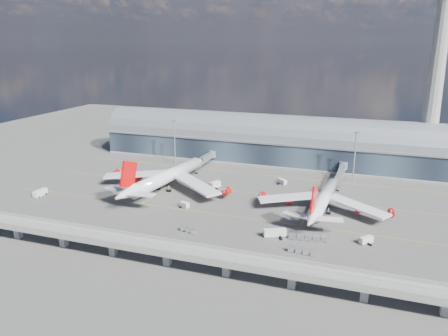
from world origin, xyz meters
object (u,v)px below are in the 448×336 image
(service_truck_3, at_px, (366,240))
(cargo_train_1, at_px, (309,238))
(airliner_left, at_px, (165,177))
(service_truck_0, at_px, (40,193))
(service_truck_2, at_px, (275,233))
(service_truck_5, at_px, (282,182))
(floodlight_mast_right, at_px, (355,155))
(service_truck_1, at_px, (184,205))
(floodlight_mast_left, at_px, (175,141))
(airliner_right, at_px, (323,201))
(control_tower, at_px, (436,76))
(cargo_train_2, at_px, (302,251))
(cargo_train_0, at_px, (189,230))
(service_truck_4, at_px, (215,185))

(service_truck_3, bearing_deg, cargo_train_1, -123.30)
(airliner_left, bearing_deg, service_truck_0, -143.74)
(service_truck_3, bearing_deg, service_truck_2, -126.06)
(airliner_left, xyz_separation_m, service_truck_5, (51.05, 27.23, -4.86))
(floodlight_mast_right, bearing_deg, service_truck_1, -136.26)
(airliner_left, distance_m, service_truck_2, 70.50)
(floodlight_mast_left, distance_m, airliner_right, 102.75)
(service_truck_3, distance_m, cargo_train_1, 19.97)
(control_tower, bearing_deg, service_truck_2, -118.40)
(cargo_train_1, bearing_deg, floodlight_mast_right, -0.54)
(floodlight_mast_right, bearing_deg, service_truck_2, -105.99)
(airliner_right, xyz_separation_m, cargo_train_2, (-1.41, -40.70, -3.98))
(service_truck_0, height_order, service_truck_1, service_truck_0)
(floodlight_mast_right, relative_size, airliner_right, 0.43)
(floodlight_mast_left, distance_m, cargo_train_0, 97.75)
(service_truck_3, distance_m, cargo_train_0, 64.06)
(floodlight_mast_right, height_order, airliner_right, floodlight_mast_right)
(cargo_train_0, height_order, cargo_train_2, cargo_train_2)
(control_tower, relative_size, airliner_left, 1.45)
(service_truck_4, relative_size, service_truck_5, 1.15)
(control_tower, relative_size, service_truck_4, 16.53)
(airliner_right, xyz_separation_m, service_truck_3, (18.47, -25.27, -3.59))
(control_tower, bearing_deg, service_truck_1, -137.94)
(service_truck_3, distance_m, service_truck_5, 69.86)
(floodlight_mast_left, relative_size, cargo_train_1, 1.82)
(control_tower, distance_m, floodlight_mast_left, 143.01)
(service_truck_2, distance_m, service_truck_3, 32.02)
(airliner_right, bearing_deg, service_truck_2, -110.51)
(airliner_left, distance_m, service_truck_0, 57.28)
(control_tower, distance_m, service_truck_1, 144.51)
(airliner_left, bearing_deg, cargo_train_1, -16.35)
(control_tower, xyz_separation_m, airliner_left, (-119.06, -72.31, -45.47))
(service_truck_2, relative_size, cargo_train_0, 1.11)
(service_truck_5, bearing_deg, airliner_left, 155.72)
(control_tower, xyz_separation_m, service_truck_3, (-25.84, -100.78, -50.36))
(service_truck_0, bearing_deg, floodlight_mast_left, 63.37)
(service_truck_2, relative_size, service_truck_4, 1.34)
(control_tower, height_order, cargo_train_1, control_tower)
(floodlight_mast_right, bearing_deg, service_truck_3, -82.83)
(service_truck_2, xyz_separation_m, cargo_train_0, (-31.30, -6.96, -0.68))
(airliner_left, bearing_deg, service_truck_1, -37.25)
(service_truck_2, bearing_deg, service_truck_3, -105.38)
(service_truck_4, bearing_deg, service_truck_0, -127.37)
(control_tower, xyz_separation_m, service_truck_5, (-68.01, -45.09, -50.33))
(cargo_train_1, bearing_deg, service_truck_2, 102.24)
(airliner_right, height_order, cargo_train_0, airliner_right)
(control_tower, distance_m, airliner_right, 99.26)
(airliner_left, height_order, cargo_train_1, airliner_left)
(service_truck_2, distance_m, cargo_train_1, 12.13)
(floodlight_mast_left, height_order, service_truck_3, floodlight_mast_left)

